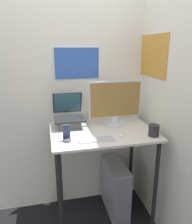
{
  "coord_description": "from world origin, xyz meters",
  "views": [
    {
      "loc": [
        -0.47,
        -1.46,
        1.73
      ],
      "look_at": [
        -0.06,
        0.34,
        1.18
      ],
      "focal_mm": 35.0,
      "sensor_mm": 36.0,
      "label": 1
    }
  ],
  "objects_px": {
    "monitor": "(115,106)",
    "computer_tower": "(115,188)",
    "keyboard": "(97,140)",
    "cell_phone": "(67,136)",
    "laptop": "(69,118)",
    "mouse": "(121,136)"
  },
  "relations": [
    {
      "from": "monitor",
      "to": "computer_tower",
      "type": "xyz_separation_m",
      "value": [
        0.02,
        -0.02,
        -0.91
      ]
    },
    {
      "from": "keyboard",
      "to": "computer_tower",
      "type": "relative_size",
      "value": 0.53
    },
    {
      "from": "monitor",
      "to": "cell_phone",
      "type": "distance_m",
      "value": 0.6
    },
    {
      "from": "laptop",
      "to": "cell_phone",
      "type": "distance_m",
      "value": 0.35
    },
    {
      "from": "monitor",
      "to": "keyboard",
      "type": "height_order",
      "value": "monitor"
    },
    {
      "from": "laptop",
      "to": "computer_tower",
      "type": "relative_size",
      "value": 0.58
    },
    {
      "from": "laptop",
      "to": "mouse",
      "type": "relative_size",
      "value": 6.13
    },
    {
      "from": "monitor",
      "to": "mouse",
      "type": "bearing_deg",
      "value": -97.89
    },
    {
      "from": "computer_tower",
      "to": "cell_phone",
      "type": "bearing_deg",
      "value": -152.41
    },
    {
      "from": "laptop",
      "to": "cell_phone",
      "type": "xyz_separation_m",
      "value": [
        -0.06,
        -0.34,
        -0.04
      ]
    },
    {
      "from": "computer_tower",
      "to": "mouse",
      "type": "bearing_deg",
      "value": -102.2
    },
    {
      "from": "keyboard",
      "to": "computer_tower",
      "type": "distance_m",
      "value": 0.84
    },
    {
      "from": "monitor",
      "to": "computer_tower",
      "type": "distance_m",
      "value": 0.91
    },
    {
      "from": "cell_phone",
      "to": "computer_tower",
      "type": "height_order",
      "value": "cell_phone"
    },
    {
      "from": "mouse",
      "to": "computer_tower",
      "type": "bearing_deg",
      "value": 77.8
    },
    {
      "from": "keyboard",
      "to": "mouse",
      "type": "relative_size",
      "value": 5.59
    },
    {
      "from": "mouse",
      "to": "computer_tower",
      "type": "relative_size",
      "value": 0.09
    },
    {
      "from": "cell_phone",
      "to": "keyboard",
      "type": "bearing_deg",
      "value": -11.27
    },
    {
      "from": "mouse",
      "to": "cell_phone",
      "type": "bearing_deg",
      "value": 177.26
    },
    {
      "from": "computer_tower",
      "to": "monitor",
      "type": "bearing_deg",
      "value": 131.65
    },
    {
      "from": "keyboard",
      "to": "cell_phone",
      "type": "distance_m",
      "value": 0.24
    },
    {
      "from": "monitor",
      "to": "mouse",
      "type": "relative_size",
      "value": 9.51
    }
  ]
}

